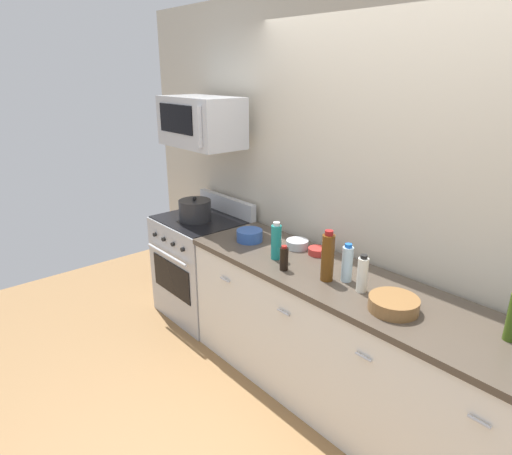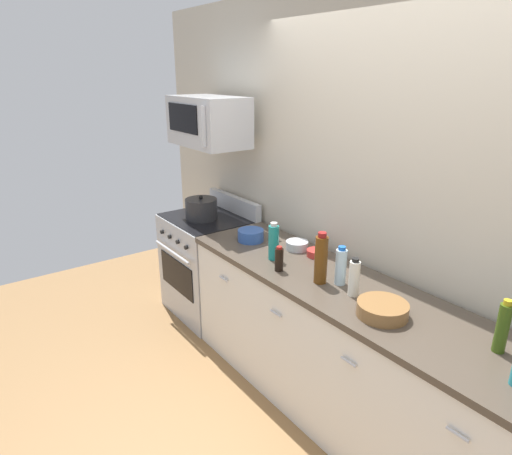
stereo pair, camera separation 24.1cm
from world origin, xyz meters
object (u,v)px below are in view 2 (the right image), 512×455
(bottle_sparkling_teal, at_px, (274,242))
(bowl_steel_prep, at_px, (297,245))
(microwave, at_px, (208,121))
(bottle_water_clear, at_px, (341,266))
(bowl_red_small, at_px, (316,253))
(bottle_soy_sauce_dark, at_px, (279,259))
(bowl_blue_mixing, at_px, (251,235))
(bottle_olive_oil, at_px, (503,327))
(bowl_wooden_salad, at_px, (382,309))
(bottle_vinegar_white, at_px, (354,278))
(bottle_wine_amber, at_px, (321,259))
(stockpot, at_px, (201,209))
(range_oven, at_px, (209,264))

(bottle_sparkling_teal, distance_m, bowl_steel_prep, 0.27)
(microwave, xyz_separation_m, bottle_sparkling_teal, (1.07, -0.14, -0.70))
(bottle_water_clear, relative_size, bowl_red_small, 1.83)
(bottle_soy_sauce_dark, xyz_separation_m, bowl_blue_mixing, (-0.55, 0.17, -0.03))
(bottle_olive_oil, relative_size, bowl_red_small, 1.99)
(bowl_wooden_salad, bearing_deg, bottle_vinegar_white, 168.46)
(bottle_water_clear, height_order, bowl_wooden_salad, bottle_water_clear)
(bottle_soy_sauce_dark, xyz_separation_m, bottle_vinegar_white, (0.51, 0.14, 0.03))
(bottle_wine_amber, xyz_separation_m, stockpot, (-1.51, 0.03, -0.06))
(stockpot, bearing_deg, bowl_blue_mixing, 3.08)
(range_oven, xyz_separation_m, bowl_blue_mixing, (0.69, -0.02, 0.50))
(bottle_sparkling_teal, xyz_separation_m, stockpot, (-1.07, 0.04, -0.03))
(bowl_blue_mixing, relative_size, bowl_steel_prep, 1.22)
(bottle_olive_oil, bearing_deg, bowl_red_small, 175.77)
(bottle_olive_oil, height_order, bowl_wooden_salad, bottle_olive_oil)
(bottle_soy_sauce_dark, xyz_separation_m, bowl_wooden_salad, (0.76, 0.08, -0.04))
(bottle_soy_sauce_dark, distance_m, bottle_olive_oil, 1.31)
(microwave, height_order, bottle_soy_sauce_dark, microwave)
(range_oven, distance_m, bottle_water_clear, 1.70)
(bowl_steel_prep, relative_size, stockpot, 0.59)
(bottle_vinegar_white, xyz_separation_m, stockpot, (-1.75, -0.01, -0.02))
(range_oven, height_order, stockpot, stockpot)
(microwave, height_order, bowl_wooden_salad, microwave)
(bowl_wooden_salad, bearing_deg, microwave, 175.88)
(microwave, distance_m, bowl_wooden_salad, 2.15)
(bottle_soy_sauce_dark, distance_m, bottle_vinegar_white, 0.53)
(bottle_olive_oil, bearing_deg, bottle_soy_sauce_dark, -168.43)
(bottle_wine_amber, bearing_deg, bottle_soy_sauce_dark, -160.95)
(bowl_steel_prep, bearing_deg, microwave, -173.96)
(bottle_vinegar_white, xyz_separation_m, bottle_wine_amber, (-0.23, -0.04, 0.05))
(range_oven, bearing_deg, bowl_blue_mixing, -1.36)
(bottle_olive_oil, bearing_deg, bottle_water_clear, -174.77)
(bottle_water_clear, bearing_deg, bottle_sparkling_teal, -170.33)
(bottle_water_clear, height_order, bowl_steel_prep, bottle_water_clear)
(bowl_blue_mixing, xyz_separation_m, bowl_wooden_salad, (1.31, -0.08, -0.00))
(bottle_soy_sauce_dark, bearing_deg, bowl_steel_prep, 121.62)
(bottle_sparkling_teal, relative_size, stockpot, 0.95)
(range_oven, xyz_separation_m, bottle_wine_amber, (1.51, -0.09, 0.61))
(bowl_steel_prep, bearing_deg, bowl_red_small, 7.57)
(range_oven, relative_size, bowl_red_small, 8.02)
(stockpot, bearing_deg, bottle_olive_oil, 3.03)
(bottle_soy_sauce_dark, bearing_deg, bowl_wooden_salad, 6.31)
(range_oven, distance_m, bottle_sparkling_teal, 1.22)
(microwave, height_order, bowl_steel_prep, microwave)
(bottle_water_clear, relative_size, bowl_steel_prep, 1.50)
(bottle_water_clear, distance_m, bottle_soy_sauce_dark, 0.41)
(range_oven, bearing_deg, bottle_wine_amber, -3.27)
(bottle_vinegar_white, bearing_deg, bottle_water_clear, 163.36)
(bottle_vinegar_white, xyz_separation_m, bowl_steel_prep, (-0.72, 0.20, -0.08))
(bowl_blue_mixing, distance_m, bowl_red_small, 0.55)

